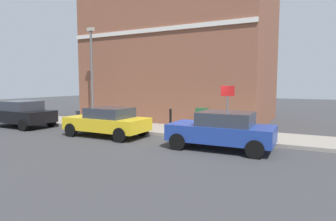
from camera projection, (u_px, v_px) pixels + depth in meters
The scene contains 10 objects.
ground at pixel (194, 142), 12.32m from camera, with size 80.00×80.00×0.00m, color #38383A.
sidewalk at pixel (111, 125), 16.69m from camera, with size 2.76×30.00×0.15m, color gray.
corner_building at pixel (182, 50), 19.98m from camera, with size 8.00×11.88×9.71m.
car_blue at pixel (222, 130), 10.80m from camera, with size 2.01×3.99×1.44m.
car_yellow at pixel (107, 121), 13.46m from camera, with size 1.94×3.99×1.38m.
car_black at pixel (22, 114), 16.38m from camera, with size 1.99×3.93×1.51m.
utility_cabinet at pixel (202, 120), 14.17m from camera, with size 0.46×0.61×1.15m.
bollard_near_cabinet at pixel (171, 118), 15.10m from camera, with size 0.14×0.14×1.04m.
street_sign at pixel (228, 103), 12.17m from camera, with size 0.08×0.60×2.30m.
lamppost at pixel (92, 71), 17.29m from camera, with size 0.20×0.44×5.72m.
Camera 1 is at (-11.26, -4.65, 2.51)m, focal length 30.29 mm.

